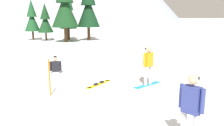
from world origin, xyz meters
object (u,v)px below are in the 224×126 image
Objects in this scene: loose_snowboard_near_left at (99,84)px; pine_tree_young at (65,4)px; trail_marker_pole at (50,78)px; pine_tree_slender at (88,7)px; snowboarder_foreground at (191,109)px; snowboarder_midground at (148,65)px; pine_tree_tall at (45,20)px; snowboarder_background at (56,67)px; pine_tree_broad at (32,18)px; pine_tree_leaning at (68,12)px.

loose_snowboard_near_left is 0.18× the size of pine_tree_young.
pine_tree_slender is (2.13, 21.09, 3.53)m from trail_marker_pole.
snowboarder_foreground is 1.22× the size of loose_snowboard_near_left.
snowboarder_midground is 22.06m from pine_tree_tall.
snowboarder_foreground is 0.96× the size of snowboarder_background.
loose_snowboard_near_left is at bearing 169.37° from snowboarder_midground.
pine_tree_broad is at bearing 108.58° from loose_snowboard_near_left.
pine_tree_broad reaches higher than snowboarder_background.
pine_tree_tall is at bearing -166.72° from pine_tree_leaning.
pine_tree_leaning reaches higher than trail_marker_pole.
trail_marker_pole is at bearing -147.32° from loose_snowboard_near_left.
snowboarder_midground is at bearing -10.63° from loose_snowboard_near_left.
trail_marker_pole is at bearing -77.10° from pine_tree_broad.
pine_tree_broad is (-5.17, 22.57, 2.14)m from trail_marker_pole.
snowboarder_foreground is at bearing -80.74° from pine_tree_leaning.
loose_snowboard_near_left is (2.19, -2.54, -0.31)m from snowboarder_background.
trail_marker_pole is at bearing -168.19° from snowboarder_midground.
pine_tree_leaning is (-4.27, 26.22, 2.73)m from snowboarder_foreground.
trail_marker_pole is 0.18× the size of pine_tree_young.
snowboarder_foreground is 26.70m from pine_tree_leaning.
trail_marker_pole reaches higher than snowboarder_background.
loose_snowboard_near_left is at bearing -71.42° from pine_tree_broad.
trail_marker_pole is at bearing -81.19° from pine_tree_tall.
pine_tree_broad is at bearing 168.51° from pine_tree_slender.
pine_tree_tall is at bearing 104.73° from loose_snowboard_near_left.
pine_tree_broad is 0.65× the size of pine_tree_young.
snowboarder_background is at bearing 116.90° from snowboarder_foreground.
loose_snowboard_near_left is at bearing -81.61° from pine_tree_young.
pine_tree_broad reaches higher than trail_marker_pole.
pine_tree_slender reaches higher than snowboarder_midground.
pine_tree_young is (-4.83, 18.47, 3.49)m from snowboarder_midground.
snowboarder_foreground is 5.64m from loose_snowboard_near_left.
snowboarder_midground is 0.97× the size of snowboarder_background.
snowboarder_foreground is at bearing -74.46° from pine_tree_tall.
snowboarder_midground is 20.59m from pine_tree_slender.
snowboarder_foreground is 0.37× the size of pine_tree_tall.
pine_tree_leaning is (2.83, 0.67, 1.08)m from pine_tree_tall.
pine_tree_young reaches higher than pine_tree_tall.
loose_snowboard_near_left is at bearing -75.27° from pine_tree_tall.
snowboarder_background is 18.14m from pine_tree_tall.
pine_tree_broad reaches higher than pine_tree_tall.
snowboarder_foreground is 1.21× the size of trail_marker_pole.
pine_tree_slender is (-1.64, 25.09, 3.33)m from snowboarder_foreground.
loose_snowboard_near_left is 0.31× the size of pine_tree_tall.
pine_tree_tall is 3.10m from pine_tree_leaning.
snowboarder_midground is 19.41m from pine_tree_young.
pine_tree_young reaches higher than pine_tree_leaning.
pine_tree_tall is (-3.14, 17.73, 2.24)m from snowboarder_background.
trail_marker_pole is 19.71m from pine_tree_young.
snowboarder_background is 0.23× the size of pine_tree_slender.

